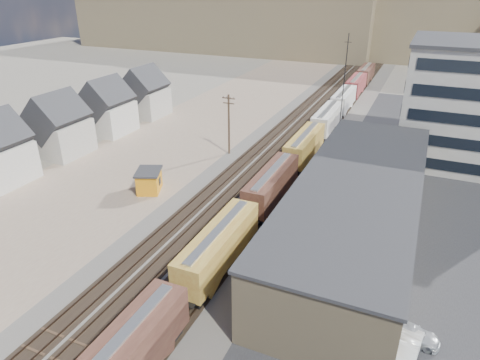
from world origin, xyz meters
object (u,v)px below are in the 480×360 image
at_px(parked_car_silver, 410,333).
at_px(freight_train, 317,131).
at_px(utility_pole_north, 229,123).
at_px(parked_car_white, 406,352).
at_px(maintenance_shed, 149,181).
at_px(parked_car_blue, 449,165).

bearing_deg(parked_car_silver, freight_train, 30.83).
bearing_deg(utility_pole_north, parked_car_white, -47.55).
bearing_deg(utility_pole_north, maintenance_shed, -104.03).
xyz_separation_m(maintenance_shed, parked_car_blue, (37.61, 24.39, -0.88)).
xyz_separation_m(freight_train, parked_car_blue, (21.11, -1.69, -2.12)).
relative_size(parked_car_white, parked_car_silver, 1.07).
distance_m(parked_car_white, parked_car_blue, 40.81).
distance_m(freight_train, parked_car_silver, 44.09).
bearing_deg(freight_train, parked_car_white, -67.01).
xyz_separation_m(parked_car_silver, parked_car_blue, (2.92, 38.42, 0.01)).
bearing_deg(parked_car_blue, freight_train, 157.33).
distance_m(maintenance_shed, parked_car_white, 38.15).
bearing_deg(parked_car_white, parked_car_silver, 93.15).
xyz_separation_m(freight_train, utility_pole_north, (-12.30, -9.27, 2.50)).
bearing_deg(freight_train, parked_car_blue, -4.57).
bearing_deg(parked_car_silver, maintenance_shed, 74.40).
xyz_separation_m(parked_car_white, parked_car_silver, (0.21, 2.27, -0.14)).
height_order(utility_pole_north, parked_car_blue, utility_pole_north).
relative_size(utility_pole_north, parked_car_silver, 2.19).
relative_size(freight_train, parked_car_blue, 24.62).
xyz_separation_m(utility_pole_north, parked_car_blue, (33.41, 7.59, -4.62)).
bearing_deg(maintenance_shed, parked_car_blue, 32.96).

